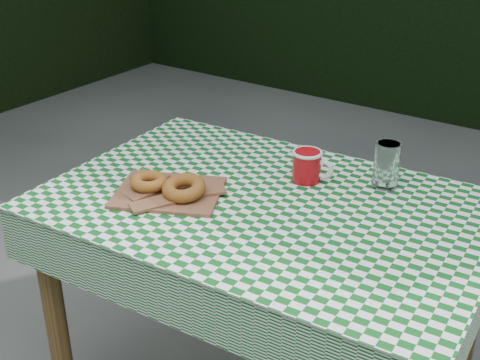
% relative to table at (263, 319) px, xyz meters
% --- Properties ---
extents(table, '(1.16, 0.81, 0.75)m').
position_rel_table_xyz_m(table, '(0.00, 0.00, 0.00)').
color(table, '#56381D').
rests_on(table, ground).
extents(tablecloth, '(1.18, 0.83, 0.01)m').
position_rel_table_xyz_m(tablecloth, '(0.00, 0.00, 0.38)').
color(tablecloth, '#0C5119').
rests_on(tablecloth, table).
extents(paper_bag, '(0.34, 0.31, 0.01)m').
position_rel_table_xyz_m(paper_bag, '(-0.23, -0.11, 0.39)').
color(paper_bag, brown).
rests_on(paper_bag, tablecloth).
extents(bagel_front, '(0.13, 0.13, 0.03)m').
position_rel_table_xyz_m(bagel_front, '(-0.28, -0.13, 0.41)').
color(bagel_front, '#A46D21').
rests_on(bagel_front, paper_bag).
extents(bagel_back, '(0.12, 0.12, 0.04)m').
position_rel_table_xyz_m(bagel_back, '(-0.18, -0.11, 0.41)').
color(bagel_back, '#8F5E1D').
rests_on(bagel_back, paper_bag).
extents(coffee_mug, '(0.18, 0.18, 0.09)m').
position_rel_table_xyz_m(coffee_mug, '(0.03, 0.17, 0.42)').
color(coffee_mug, '#9D0A10').
rests_on(coffee_mug, tablecloth).
extents(drinking_glass, '(0.07, 0.07, 0.12)m').
position_rel_table_xyz_m(drinking_glass, '(0.22, 0.26, 0.44)').
color(drinking_glass, silver).
rests_on(drinking_glass, tablecloth).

